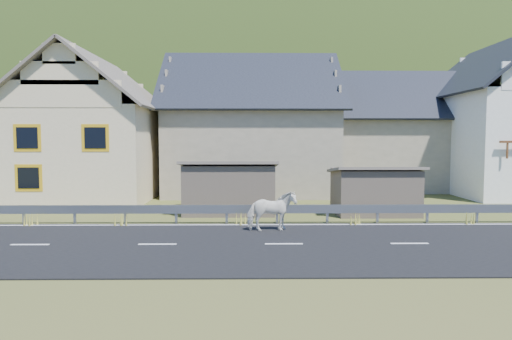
{
  "coord_description": "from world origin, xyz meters",
  "views": [
    {
      "loc": [
        -1.07,
        -14.22,
        3.38
      ],
      "look_at": [
        -0.83,
        4.16,
        2.1
      ],
      "focal_mm": 32.0,
      "sensor_mm": 36.0,
      "label": 1
    }
  ],
  "objects": [
    {
      "name": "shed_left",
      "position": [
        -2.0,
        6.5,
        1.1
      ],
      "size": [
        4.3,
        3.3,
        2.4
      ],
      "primitive_type": "cube",
      "color": "#68584B",
      "rests_on": "ground"
    },
    {
      "name": "lane_markings",
      "position": [
        0.0,
        0.0,
        0.04
      ],
      "size": [
        60.0,
        6.6,
        0.01
      ],
      "primitive_type": "cube",
      "color": "silver",
      "rests_on": "road"
    },
    {
      "name": "horse",
      "position": [
        -0.3,
        2.05,
        0.77
      ],
      "size": [
        1.02,
        1.82,
        1.45
      ],
      "primitive_type": "imported",
      "rotation": [
        0.0,
        0.0,
        1.71
      ],
      "color": "white",
      "rests_on": "road"
    },
    {
      "name": "mountain",
      "position": [
        5.0,
        180.0,
        -20.0
      ],
      "size": [
        440.0,
        280.0,
        260.0
      ],
      "primitive_type": "ellipsoid",
      "color": "#1A340D",
      "rests_on": "ground"
    },
    {
      "name": "guardrail",
      "position": [
        -0.0,
        3.68,
        0.56
      ],
      "size": [
        28.1,
        0.09,
        0.75
      ],
      "color": "#93969B",
      "rests_on": "ground"
    },
    {
      "name": "road",
      "position": [
        0.0,
        0.0,
        0.02
      ],
      "size": [
        60.0,
        7.0,
        0.04
      ],
      "primitive_type": "cube",
      "color": "black",
      "rests_on": "ground"
    },
    {
      "name": "house_stone_b",
      "position": [
        9.0,
        17.0,
        4.24
      ],
      "size": [
        9.8,
        8.8,
        8.1
      ],
      "color": "#A29580",
      "rests_on": "ground"
    },
    {
      "name": "house_stone_a",
      "position": [
        -1.0,
        15.0,
        4.63
      ],
      "size": [
        10.8,
        9.8,
        8.9
      ],
      "color": "#A29580",
      "rests_on": "ground"
    },
    {
      "name": "house_white",
      "position": [
        15.0,
        14.0,
        5.06
      ],
      "size": [
        8.8,
        10.8,
        9.7
      ],
      "color": "white",
      "rests_on": "ground"
    },
    {
      "name": "ground",
      "position": [
        0.0,
        0.0,
        0.0
      ],
      "size": [
        160.0,
        160.0,
        0.0
      ],
      "primitive_type": "plane",
      "color": "#3D4B1B",
      "rests_on": "ground"
    },
    {
      "name": "house_cream",
      "position": [
        -10.0,
        12.0,
        4.36
      ],
      "size": [
        7.8,
        9.8,
        8.3
      ],
      "color": "beige",
      "rests_on": "ground"
    },
    {
      "name": "shed_right",
      "position": [
        4.5,
        6.0,
        1.0
      ],
      "size": [
        3.8,
        2.9,
        2.2
      ],
      "primitive_type": "cube",
      "color": "#68584B",
      "rests_on": "ground"
    },
    {
      "name": "conifer_patch",
      "position": [
        -55.0,
        110.0,
        6.0
      ],
      "size": [
        76.0,
        50.0,
        28.0
      ],
      "primitive_type": "ellipsoid",
      "color": "black",
      "rests_on": "ground"
    }
  ]
}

